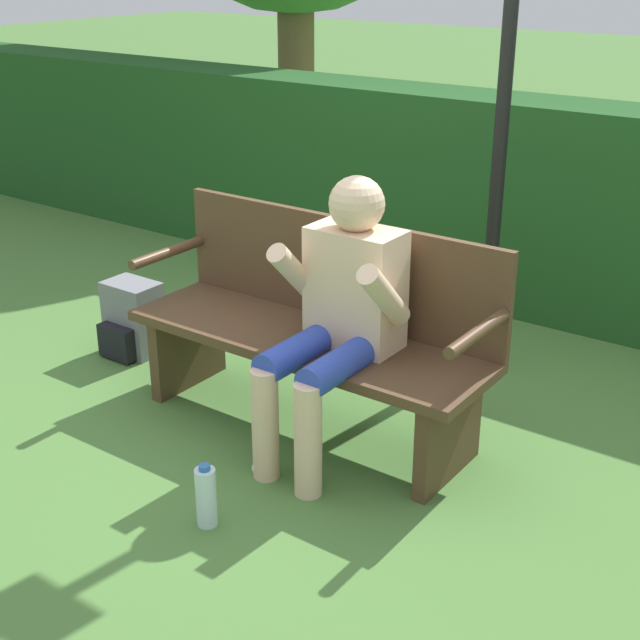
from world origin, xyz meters
TOP-DOWN VIEW (x-y plane):
  - ground_plane at (0.00, 0.00)m, footprint 40.00×40.00m
  - hedge_back at (0.00, 1.96)m, footprint 12.00×0.50m
  - park_bench at (0.00, 0.07)m, footprint 1.67×0.52m
  - person_seated at (0.22, -0.06)m, footprint 0.52×0.65m
  - backpack at (-1.22, 0.10)m, footprint 0.29×0.27m
  - water_bottle at (0.14, -0.81)m, footprint 0.08×0.08m
  - signpost at (0.34, 1.11)m, footprint 0.36×0.09m
  - litter_crumple at (0.09, -0.44)m, footprint 0.07×0.07m

SIDE VIEW (x-z plane):
  - ground_plane at x=0.00m, z-range 0.00..0.00m
  - litter_crumple at x=0.09m, z-range 0.00..0.07m
  - water_bottle at x=0.14m, z-range -0.01..0.25m
  - backpack at x=-1.22m, z-range -0.01..0.38m
  - park_bench at x=0.00m, z-range -0.01..0.92m
  - hedge_back at x=0.00m, z-range 0.00..1.22m
  - person_seated at x=0.22m, z-range 0.07..1.24m
  - signpost at x=0.34m, z-range 0.17..3.05m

